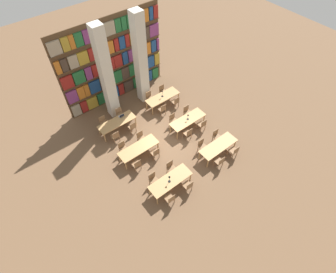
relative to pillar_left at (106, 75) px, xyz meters
name	(u,v)px	position (x,y,z in m)	size (l,w,h in m)	color
ground_plane	(165,141)	(1.17, -3.90, -3.00)	(40.00, 40.00, 0.00)	brown
bookshelf_bank	(113,63)	(1.16, 1.30, -0.39)	(7.00, 0.35, 5.50)	brown
pillar_left	(106,75)	(0.00, 0.00, 0.00)	(0.63, 0.63, 6.00)	silver
pillar_center	(140,60)	(2.33, 0.00, 0.00)	(0.63, 0.63, 6.00)	silver
reading_table_0	(170,181)	(-0.52, -6.50, -2.35)	(2.31, 0.82, 0.72)	tan
chair_0	(170,199)	(-1.08, -7.19, -2.52)	(0.42, 0.40, 0.88)	olive
chair_1	(153,179)	(-1.08, -5.80, -2.52)	(0.42, 0.40, 0.88)	olive
chair_2	(188,186)	(0.07, -7.19, -2.52)	(0.42, 0.40, 0.88)	olive
chair_3	(171,167)	(0.07, -5.80, -2.52)	(0.42, 0.40, 0.88)	olive
desk_lamp_0	(169,178)	(-0.61, -6.52, -1.95)	(0.14, 0.14, 0.49)	black
reading_table_1	(218,146)	(2.92, -6.44, -2.35)	(2.31, 0.82, 0.72)	tan
chair_4	(220,161)	(2.36, -7.13, -2.52)	(0.42, 0.40, 0.88)	olive
chair_5	(202,145)	(2.36, -5.74, -2.52)	(0.42, 0.40, 0.88)	olive
chair_6	(234,151)	(3.51, -7.13, -2.52)	(0.42, 0.40, 0.88)	olive
chair_7	(217,136)	(3.51, -5.74, -2.52)	(0.42, 0.40, 0.88)	olive
reading_table_2	(139,149)	(-0.64, -3.83, -2.35)	(2.31, 0.82, 0.72)	tan
chair_8	(137,164)	(-1.25, -4.52, -2.52)	(0.42, 0.40, 0.88)	olive
chair_9	(123,148)	(-1.25, -3.14, -2.52)	(0.42, 0.40, 0.88)	olive
chair_10	(155,153)	(-0.02, -4.52, -2.52)	(0.42, 0.40, 0.88)	olive
chair_11	(141,137)	(-0.02, -3.14, -2.52)	(0.42, 0.40, 0.88)	olive
reading_table_3	(188,120)	(2.90, -3.88, -2.35)	(2.31, 0.82, 0.72)	tan
chair_12	(188,133)	(2.33, -4.57, -2.52)	(0.42, 0.40, 0.88)	olive
chair_13	(173,120)	(2.33, -3.19, -2.52)	(0.42, 0.40, 0.88)	olive
chair_14	(202,124)	(3.46, -4.57, -2.52)	(0.42, 0.40, 0.88)	olive
chair_15	(187,112)	(3.46, -3.19, -2.52)	(0.42, 0.40, 0.88)	olive
desk_lamp_1	(188,116)	(2.90, -3.88, -2.01)	(0.14, 0.14, 0.41)	black
reading_table_4	(117,123)	(-0.57, -1.43, -2.35)	(2.31, 0.82, 0.72)	tan
chair_16	(115,136)	(-1.12, -2.12, -2.52)	(0.42, 0.40, 0.88)	olive
chair_17	(104,122)	(-1.12, -0.73, -2.52)	(0.42, 0.40, 0.88)	olive
chair_18	(132,127)	(0.03, -2.12, -2.52)	(0.42, 0.40, 0.88)	olive
chair_19	(120,114)	(0.03, -0.73, -2.52)	(0.42, 0.40, 0.88)	olive
laptop	(121,116)	(-0.11, -1.21, -2.24)	(0.32, 0.22, 0.21)	silver
reading_table_5	(163,97)	(2.93, -1.34, -2.35)	(2.31, 0.82, 0.72)	tan
chair_20	(162,109)	(2.37, -2.04, -2.52)	(0.42, 0.40, 0.88)	olive
chair_21	(150,97)	(2.37, -0.65, -2.52)	(0.42, 0.40, 0.88)	olive
chair_22	(176,102)	(3.46, -2.04, -2.52)	(0.42, 0.40, 0.88)	olive
chair_23	(163,91)	(3.46, -0.65, -2.52)	(0.42, 0.40, 0.88)	olive
desk_lamp_2	(162,92)	(2.93, -1.31, -1.95)	(0.14, 0.14, 0.49)	black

